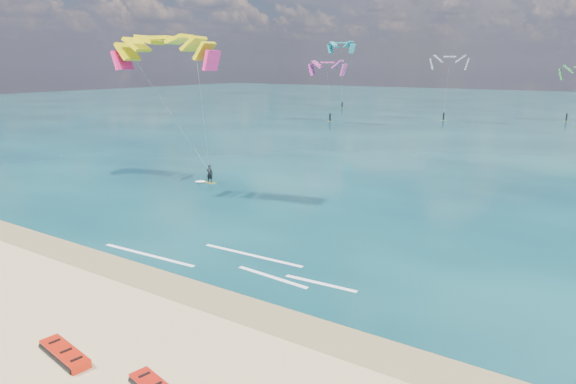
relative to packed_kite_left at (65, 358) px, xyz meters
The scene contains 7 objects.
ground 43.58m from the packed_kite_left, 92.44° to the left, with size 320.00×320.00×0.00m, color tan.
wet_sand_strip 6.80m from the packed_kite_left, 105.85° to the left, with size 320.00×2.40×0.01m, color olive.
sea 107.56m from the packed_kite_left, 90.99° to the left, with size 320.00×200.00×0.04m, color #092832.
packed_kite_left is the anchor object (origin of this frame).
kitesurfer_main 25.64m from the packed_kite_left, 123.51° to the left, with size 8.22×7.66×13.67m.
shoreline_foam 10.12m from the packed_kite_left, 93.04° to the left, with size 14.88×3.63×0.01m.
distant_kites 83.10m from the packed_kite_left, 98.14° to the left, with size 72.30×29.39×14.54m.
Camera 1 is at (17.54, -12.77, 10.24)m, focal length 32.00 mm.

